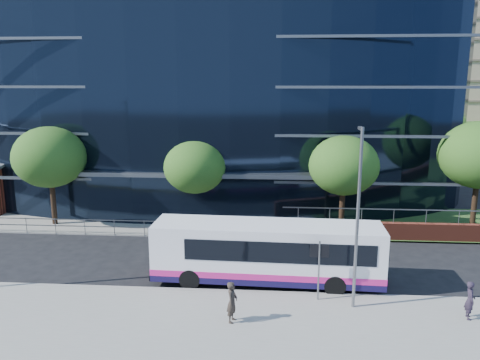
# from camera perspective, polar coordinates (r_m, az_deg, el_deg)

# --- Properties ---
(ground) EXTENTS (200.00, 200.00, 0.00)m
(ground) POSITION_cam_1_polar(r_m,az_deg,el_deg) (24.01, -1.94, -12.62)
(ground) COLOR black
(ground) RESTS_ON ground
(pavement_near) EXTENTS (80.00, 8.00, 0.15)m
(pavement_near) POSITION_cam_1_polar(r_m,az_deg,el_deg) (19.57, -3.57, -18.49)
(pavement_near) COLOR gray
(pavement_near) RESTS_ON ground
(kerb) EXTENTS (80.00, 0.25, 0.16)m
(kerb) POSITION_cam_1_polar(r_m,az_deg,el_deg) (23.07, -2.21, -13.47)
(kerb) COLOR gray
(kerb) RESTS_ON ground
(yellow_line_outer) EXTENTS (80.00, 0.08, 0.01)m
(yellow_line_outer) POSITION_cam_1_polar(r_m,az_deg,el_deg) (23.29, -2.15, -13.42)
(yellow_line_outer) COLOR gold
(yellow_line_outer) RESTS_ON ground
(yellow_line_inner) EXTENTS (80.00, 0.08, 0.01)m
(yellow_line_inner) POSITION_cam_1_polar(r_m,az_deg,el_deg) (23.42, -2.11, -13.26)
(yellow_line_inner) COLOR gold
(yellow_line_inner) RESTS_ON ground
(far_forecourt) EXTENTS (50.00, 8.00, 0.10)m
(far_forecourt) POSITION_cam_1_polar(r_m,az_deg,el_deg) (35.19, -9.81, -4.61)
(far_forecourt) COLOR gray
(far_forecourt) RESTS_ON ground
(glass_office) EXTENTS (44.00, 23.10, 16.00)m
(glass_office) POSITION_cam_1_polar(r_m,az_deg,el_deg) (43.07, -4.40, 9.29)
(glass_office) COLOR black
(glass_office) RESTS_ON ground
(guard_railings) EXTENTS (24.00, 0.05, 1.10)m
(guard_railings) POSITION_cam_1_polar(r_m,az_deg,el_deg) (31.87, -15.09, -5.17)
(guard_railings) COLOR slate
(guard_railings) RESTS_ON ground
(apartment_block) EXTENTS (60.00, 42.00, 30.00)m
(apartment_block) POSITION_cam_1_polar(r_m,az_deg,el_deg) (84.30, 25.30, 11.62)
(apartment_block) COLOR #2D511E
(apartment_block) RESTS_ON ground
(street_sign) EXTENTS (0.85, 0.09, 2.80)m
(street_sign) POSITION_cam_1_polar(r_m,az_deg,el_deg) (21.69, 9.63, -9.39)
(street_sign) COLOR slate
(street_sign) RESTS_ON pavement_near
(tree_far_a) EXTENTS (4.95, 4.95, 6.98)m
(tree_far_a) POSITION_cam_1_polar(r_m,az_deg,el_deg) (34.72, -22.20, 2.59)
(tree_far_a) COLOR black
(tree_far_a) RESTS_ON ground
(tree_far_b) EXTENTS (4.29, 4.29, 6.05)m
(tree_far_b) POSITION_cam_1_polar(r_m,az_deg,el_deg) (32.18, -5.52, 1.57)
(tree_far_b) COLOR black
(tree_far_b) RESTS_ON ground
(tree_far_c) EXTENTS (4.62, 4.62, 6.51)m
(tree_far_c) POSITION_cam_1_polar(r_m,az_deg,el_deg) (31.52, 12.54, 1.73)
(tree_far_c) COLOR black
(tree_far_c) RESTS_ON ground
(tree_far_d) EXTENTS (5.28, 5.28, 7.44)m
(tree_far_d) POSITION_cam_1_polar(r_m,az_deg,el_deg) (34.84, 27.18, 2.73)
(tree_far_d) COLOR black
(tree_far_d) RESTS_ON ground
(tree_dist_e) EXTENTS (4.62, 4.62, 6.51)m
(tree_dist_e) POSITION_cam_1_polar(r_m,az_deg,el_deg) (65.61, 23.55, 6.22)
(tree_dist_e) COLOR black
(tree_dist_e) RESTS_ON ground
(streetlight_east) EXTENTS (0.15, 0.77, 8.00)m
(streetlight_east) POSITION_cam_1_polar(r_m,az_deg,el_deg) (20.62, 14.16, -4.01)
(streetlight_east) COLOR slate
(streetlight_east) RESTS_ON pavement_near
(city_bus) EXTENTS (11.47, 3.01, 3.08)m
(city_bus) POSITION_cam_1_polar(r_m,az_deg,el_deg) (23.62, 3.55, -8.76)
(city_bus) COLOR white
(city_bus) RESTS_ON ground
(pedestrian) EXTENTS (0.46, 0.64, 1.65)m
(pedestrian) POSITION_cam_1_polar(r_m,az_deg,el_deg) (22.46, 26.23, -13.00)
(pedestrian) COLOR #261E2D
(pedestrian) RESTS_ON pavement_near
(pedestrian_b) EXTENTS (0.54, 0.71, 1.75)m
(pedestrian_b) POSITION_cam_1_polar(r_m,az_deg,el_deg) (20.01, -0.97, -14.64)
(pedestrian_b) COLOR #312822
(pedestrian_b) RESTS_ON pavement_near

